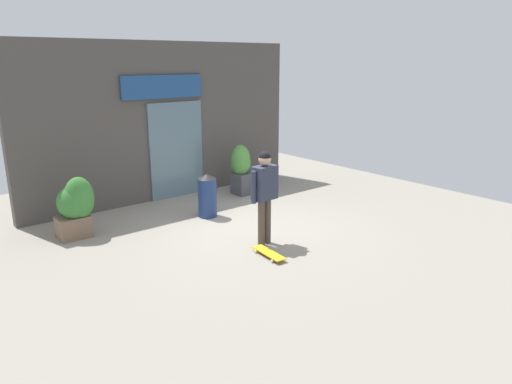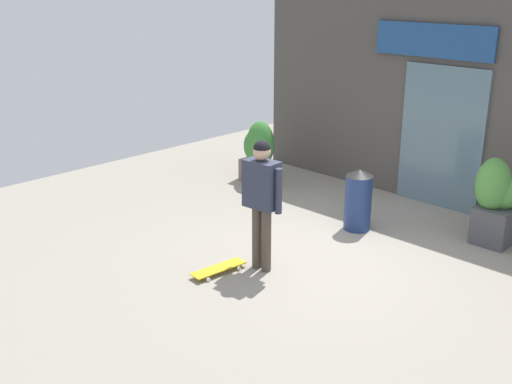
# 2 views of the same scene
# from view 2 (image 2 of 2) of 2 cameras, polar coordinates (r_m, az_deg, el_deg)

# --- Properties ---
(ground_plane) EXTENTS (12.00, 12.00, 0.00)m
(ground_plane) POSITION_cam_2_polar(r_m,az_deg,el_deg) (8.77, 5.41, -5.78)
(ground_plane) COLOR gray
(building_facade) EXTENTS (7.24, 0.31, 3.77)m
(building_facade) POSITION_cam_2_polar(r_m,az_deg,el_deg) (10.75, 16.57, 8.67)
(building_facade) COLOR #4C4742
(building_facade) RESTS_ON ground_plane
(skateboarder) EXTENTS (0.63, 0.29, 1.77)m
(skateboarder) POSITION_cam_2_polar(r_m,az_deg,el_deg) (7.92, 0.53, 0.08)
(skateboarder) COLOR #4C4238
(skateboarder) RESTS_ON ground_plane
(skateboard) EXTENTS (0.32, 0.80, 0.08)m
(skateboard) POSITION_cam_2_polar(r_m,az_deg,el_deg) (8.22, -3.47, -7.05)
(skateboard) COLOR gold
(skateboard) RESTS_ON ground_plane
(planter_box_left) EXTENTS (0.72, 0.69, 1.20)m
(planter_box_left) POSITION_cam_2_polar(r_m,az_deg,el_deg) (11.57, 0.33, 3.93)
(planter_box_left) COLOR brown
(planter_box_left) RESTS_ON ground_plane
(planter_box_right) EXTENTS (0.61, 0.51, 1.28)m
(planter_box_right) POSITION_cam_2_polar(r_m,az_deg,el_deg) (9.52, 21.14, -0.61)
(planter_box_right) COLOR #47474C
(planter_box_right) RESTS_ON ground_plane
(trash_bin) EXTENTS (0.42, 0.42, 0.96)m
(trash_bin) POSITION_cam_2_polar(r_m,az_deg,el_deg) (9.56, 9.40, -0.68)
(trash_bin) COLOR navy
(trash_bin) RESTS_ON ground_plane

